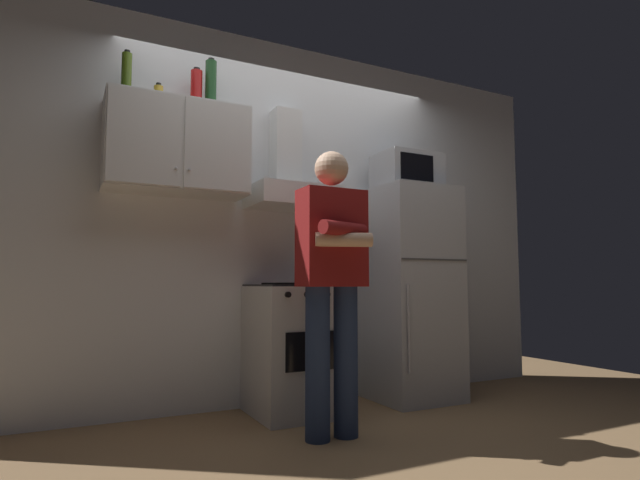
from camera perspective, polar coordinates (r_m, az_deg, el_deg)
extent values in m
plane|color=olive|center=(3.40, 0.00, -19.67)|extent=(7.00, 7.00, 0.00)
cube|color=white|center=(3.87, -3.99, 2.26)|extent=(4.80, 0.10, 2.70)
cube|color=silver|center=(3.50, -15.67, 9.90)|extent=(0.90, 0.34, 0.60)
cube|color=silver|center=(3.29, -18.99, 10.92)|extent=(0.43, 0.01, 0.58)
cube|color=silver|center=(3.38, -11.28, 10.34)|extent=(0.43, 0.01, 0.58)
sphere|color=#B2B2B7|center=(3.27, -15.81, 7.71)|extent=(0.02, 0.02, 0.02)
sphere|color=#B2B2B7|center=(3.28, -14.42, 7.62)|extent=(0.02, 0.02, 0.02)
cube|color=silver|center=(3.52, -2.61, -12.12)|extent=(0.60, 0.60, 0.85)
cube|color=black|center=(3.50, -2.58, -5.09)|extent=(0.59, 0.59, 0.01)
cube|color=black|center=(3.25, -0.37, -12.29)|extent=(0.42, 0.01, 0.24)
cylinder|color=black|center=(3.33, -3.78, -4.89)|extent=(0.16, 0.16, 0.01)
cylinder|color=black|center=(3.44, 0.22, -4.90)|extent=(0.16, 0.16, 0.01)
cylinder|color=black|center=(3.56, -5.29, -4.88)|extent=(0.16, 0.16, 0.01)
cylinder|color=black|center=(3.66, -1.48, -4.90)|extent=(0.16, 0.16, 0.01)
cylinder|color=black|center=(3.13, -3.60, -6.13)|extent=(0.04, 0.02, 0.04)
cylinder|color=black|center=(3.18, -1.44, -6.11)|extent=(0.04, 0.02, 0.04)
cylinder|color=black|center=(3.25, 0.81, -6.09)|extent=(0.04, 0.02, 0.04)
cylinder|color=black|center=(3.31, 2.82, -6.07)|extent=(0.04, 0.02, 0.04)
cube|color=white|center=(3.62, -3.06, 4.75)|extent=(0.60, 0.44, 0.15)
cube|color=white|center=(3.83, -3.88, 9.97)|extent=(0.20, 0.16, 0.60)
cube|color=silver|center=(3.98, 10.07, -5.81)|extent=(0.60, 0.60, 1.60)
cube|color=#4C4C4C|center=(3.74, 12.79, -2.15)|extent=(0.59, 0.01, 0.01)
cylinder|color=silver|center=(3.59, 9.93, -9.75)|extent=(0.02, 0.02, 0.60)
cube|color=#B7BABF|center=(4.09, 9.70, 7.47)|extent=(0.48, 0.36, 0.28)
cube|color=black|center=(3.92, 10.83, 8.02)|extent=(0.30, 0.01, 0.20)
cylinder|color=navy|center=(2.93, -0.26, -13.59)|extent=(0.14, 0.14, 0.85)
cylinder|color=navy|center=(3.01, 2.89, -13.34)|extent=(0.14, 0.14, 0.85)
cube|color=maroon|center=(2.95, 1.31, 0.22)|extent=(0.38, 0.20, 0.56)
cylinder|color=maroon|center=(2.83, 2.64, 1.25)|extent=(0.33, 0.17, 0.08)
cylinder|color=#DBAD89|center=(2.82, 2.64, 0.04)|extent=(0.33, 0.17, 0.08)
sphere|color=#DBAD89|center=(3.01, 1.30, 8.01)|extent=(0.20, 0.20, 0.20)
cylinder|color=#B7BABF|center=(3.44, 0.22, -3.99)|extent=(0.21, 0.21, 0.10)
cylinder|color=black|center=(3.39, -1.77, -3.39)|extent=(0.05, 0.01, 0.01)
cylinder|color=black|center=(3.51, 2.14, -3.45)|extent=(0.05, 0.01, 0.01)
cylinder|color=#19471E|center=(3.71, -12.13, 16.58)|extent=(0.08, 0.08, 0.34)
cylinder|color=black|center=(3.77, -12.08, 19.10)|extent=(0.04, 0.04, 0.02)
cylinder|color=#4C6B19|center=(3.57, -20.85, 17.02)|extent=(0.06, 0.06, 0.26)
cylinder|color=black|center=(3.62, -20.78, 19.08)|extent=(0.03, 0.03, 0.02)
cylinder|color=red|center=(3.67, -13.68, 16.11)|extent=(0.08, 0.08, 0.25)
cylinder|color=black|center=(3.72, -13.63, 18.06)|extent=(0.04, 0.04, 0.02)
cylinder|color=gold|center=(3.61, -17.65, 15.33)|extent=(0.06, 0.06, 0.10)
cylinder|color=black|center=(3.63, -17.62, 16.23)|extent=(0.03, 0.03, 0.02)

